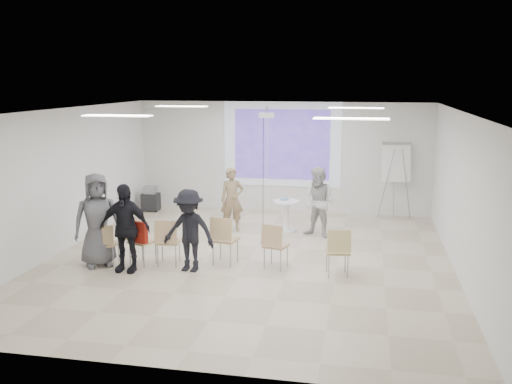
% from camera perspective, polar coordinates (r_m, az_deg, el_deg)
% --- Properties ---
extents(floor, '(8.00, 9.00, 0.10)m').
position_cam_1_polar(floor, '(11.60, -0.76, -7.07)').
color(floor, beige).
rests_on(floor, ground).
extents(ceiling, '(8.00, 9.00, 0.10)m').
position_cam_1_polar(ceiling, '(11.03, -0.80, 8.41)').
color(ceiling, white).
rests_on(ceiling, wall_back).
extents(wall_back, '(8.00, 0.10, 3.00)m').
position_cam_1_polar(wall_back, '(15.64, 2.63, 3.52)').
color(wall_back, silver).
rests_on(wall_back, floor).
extents(wall_left, '(0.10, 9.00, 3.00)m').
position_cam_1_polar(wall_left, '(12.67, -19.03, 1.10)').
color(wall_left, silver).
rests_on(wall_left, floor).
extents(wall_right, '(0.10, 9.00, 3.00)m').
position_cam_1_polar(wall_right, '(11.13, 20.09, -0.30)').
color(wall_right, silver).
rests_on(wall_right, floor).
extents(projection_halo, '(3.20, 0.01, 2.30)m').
position_cam_1_polar(projection_halo, '(15.53, 2.61, 4.77)').
color(projection_halo, silver).
rests_on(projection_halo, wall_back).
extents(projection_image, '(2.60, 0.01, 1.90)m').
position_cam_1_polar(projection_image, '(15.52, 2.60, 4.77)').
color(projection_image, '#5337BC').
rests_on(projection_image, wall_back).
extents(pedestal_table, '(0.80, 0.80, 0.77)m').
position_cam_1_polar(pedestal_table, '(13.64, 3.04, -2.20)').
color(pedestal_table, white).
rests_on(pedestal_table, floor).
extents(player_left, '(0.74, 0.62, 1.74)m').
position_cam_1_polar(player_left, '(13.59, -2.40, -0.34)').
color(player_left, '#967C5C').
rests_on(player_left, floor).
extents(player_right, '(1.08, 1.00, 1.80)m').
position_cam_1_polar(player_right, '(13.14, 6.32, -0.67)').
color(player_right, silver).
rests_on(player_right, floor).
extents(controller_left, '(0.09, 0.14, 0.04)m').
position_cam_1_polar(controller_left, '(13.74, -1.44, 0.96)').
color(controller_left, white).
rests_on(controller_left, player_left).
extents(controller_right, '(0.08, 0.11, 0.04)m').
position_cam_1_polar(controller_right, '(13.34, 5.67, 0.90)').
color(controller_right, silver).
rests_on(controller_right, player_right).
extents(chair_far_left, '(0.42, 0.45, 0.84)m').
position_cam_1_polar(chair_far_left, '(11.51, -14.77, -4.77)').
color(chair_far_left, tan).
rests_on(chair_far_left, floor).
extents(chair_left_mid, '(0.57, 0.59, 0.93)m').
position_cam_1_polar(chair_left_mid, '(11.35, -11.57, -4.55)').
color(chair_left_mid, tan).
rests_on(chair_left_mid, floor).
extents(chair_left_inner, '(0.48, 0.51, 0.94)m').
position_cam_1_polar(chair_left_inner, '(11.23, -8.85, -4.61)').
color(chair_left_inner, tan).
rests_on(chair_left_inner, floor).
extents(chair_center, '(0.53, 0.56, 0.98)m').
position_cam_1_polar(chair_center, '(11.17, -3.27, -4.45)').
color(chair_center, tan).
rests_on(chair_center, floor).
extents(chair_right_inner, '(0.52, 0.54, 0.90)m').
position_cam_1_polar(chair_right_inner, '(10.91, 1.85, -5.07)').
color(chair_right_inner, tan).
rests_on(chair_right_inner, floor).
extents(chair_right_far, '(0.50, 0.53, 0.92)m').
position_cam_1_polar(chair_right_far, '(10.61, 8.21, -5.60)').
color(chair_right_far, tan).
rests_on(chair_right_far, floor).
extents(red_jacket, '(0.44, 0.24, 0.42)m').
position_cam_1_polar(red_jacket, '(11.17, -11.75, -3.92)').
color(red_jacket, '#A11F13').
rests_on(red_jacket, chair_left_mid).
extents(laptop, '(0.37, 0.28, 0.03)m').
position_cam_1_polar(laptop, '(11.33, -8.71, -4.72)').
color(laptop, black).
rests_on(laptop, chair_left_inner).
extents(audience_left, '(1.14, 0.70, 1.94)m').
position_cam_1_polar(audience_left, '(10.99, -13.02, -2.88)').
color(audience_left, black).
rests_on(audience_left, floor).
extents(audience_mid, '(1.23, 0.79, 1.79)m').
position_cam_1_polar(audience_mid, '(10.80, -6.72, -3.32)').
color(audience_mid, black).
rests_on(audience_mid, floor).
extents(audience_outer, '(1.20, 1.10, 2.05)m').
position_cam_1_polar(audience_outer, '(11.42, -15.61, -2.18)').
color(audience_outer, '#5D5C61').
rests_on(audience_outer, floor).
extents(flipchart_easel, '(0.86, 0.66, 2.01)m').
position_cam_1_polar(flipchart_easel, '(15.12, 13.84, 2.87)').
color(flipchart_easel, '#969A9E').
rests_on(flipchart_easel, floor).
extents(av_cart, '(0.47, 0.38, 0.69)m').
position_cam_1_polar(av_cart, '(16.04, -10.49, -0.74)').
color(av_cart, black).
rests_on(av_cart, floor).
extents(ceiling_projector, '(0.30, 0.25, 3.00)m').
position_cam_1_polar(ceiling_projector, '(12.50, 1.06, 7.08)').
color(ceiling_projector, white).
rests_on(ceiling_projector, ceiling).
extents(fluor_panel_nw, '(1.20, 0.30, 0.02)m').
position_cam_1_polar(fluor_panel_nw, '(13.49, -7.47, 8.49)').
color(fluor_panel_nw, white).
rests_on(fluor_panel_nw, ceiling).
extents(fluor_panel_ne, '(1.20, 0.30, 0.02)m').
position_cam_1_polar(fluor_panel_ne, '(12.80, 9.97, 8.27)').
color(fluor_panel_ne, white).
rests_on(fluor_panel_ne, ceiling).
extents(fluor_panel_sw, '(1.20, 0.30, 0.02)m').
position_cam_1_polar(fluor_panel_sw, '(10.23, -13.70, 7.43)').
color(fluor_panel_sw, white).
rests_on(fluor_panel_sw, ceiling).
extents(fluor_panel_se, '(1.20, 0.30, 0.02)m').
position_cam_1_polar(fluor_panel_se, '(9.31, 9.50, 7.24)').
color(fluor_panel_se, white).
rests_on(fluor_panel_se, ceiling).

